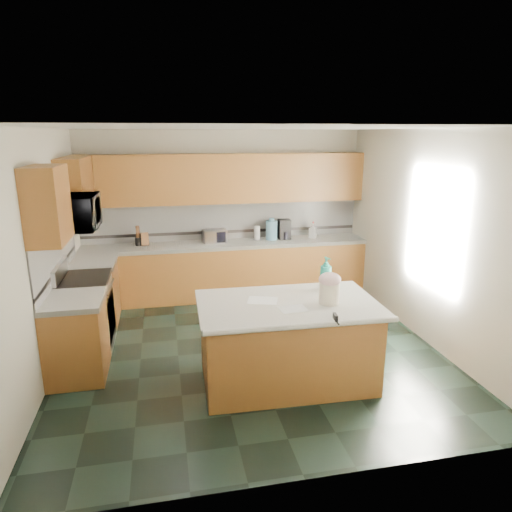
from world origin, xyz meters
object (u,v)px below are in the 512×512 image
object	(u,v)px
island_base	(287,345)
treat_jar	(329,293)
island_top	(288,305)
coffee_maker	(284,229)
knife_block	(145,239)
toaster_oven	(215,236)
soap_bottle_island	(326,273)

from	to	relation	value
island_base	treat_jar	distance (m)	0.74
island_top	treat_jar	size ratio (longest dim) A/B	8.43
treat_jar	coffee_maker	distance (m)	3.03
island_base	treat_jar	world-z (taller)	treat_jar
knife_block	coffee_maker	bearing A→B (deg)	-8.11
island_top	toaster_oven	world-z (taller)	toaster_oven
soap_bottle_island	toaster_oven	world-z (taller)	soap_bottle_island
coffee_maker	treat_jar	bearing A→B (deg)	-93.15
toaster_oven	coffee_maker	xyz separation A→B (m)	(1.18, 0.03, 0.06)
knife_block	coffee_maker	distance (m)	2.29
coffee_maker	island_base	bearing A→B (deg)	-101.34
island_base	coffee_maker	bearing A→B (deg)	77.21
toaster_oven	soap_bottle_island	bearing A→B (deg)	-75.69
toaster_oven	coffee_maker	distance (m)	1.18
island_base	treat_jar	size ratio (longest dim) A/B	7.98
knife_block	soap_bottle_island	bearing A→B (deg)	-59.75
soap_bottle_island	island_top	bearing A→B (deg)	-166.52
treat_jar	soap_bottle_island	size ratio (longest dim) A/B	0.60
island_top	treat_jar	world-z (taller)	treat_jar
island_base	island_top	bearing A→B (deg)	-178.46
treat_jar	knife_block	xyz separation A→B (m)	(-1.96, 2.98, -0.01)
island_base	toaster_oven	size ratio (longest dim) A/B	4.91
toaster_oven	island_base	bearing A→B (deg)	-87.79
island_top	coffee_maker	bearing A→B (deg)	77.21
island_top	soap_bottle_island	xyz separation A→B (m)	(0.53, 0.31, 0.22)
island_top	knife_block	size ratio (longest dim) A/B	9.16
island_top	knife_block	world-z (taller)	knife_block
soap_bottle_island	toaster_oven	bearing A→B (deg)	93.64
soap_bottle_island	knife_block	xyz separation A→B (m)	(-2.08, 2.55, -0.09)
treat_jar	soap_bottle_island	xyz separation A→B (m)	(0.12, 0.43, 0.08)
soap_bottle_island	knife_block	world-z (taller)	soap_bottle_island
island_base	island_top	size ratio (longest dim) A/B	0.95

